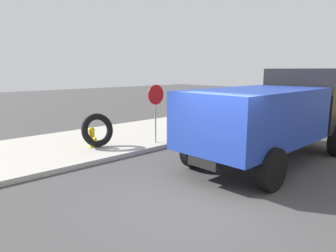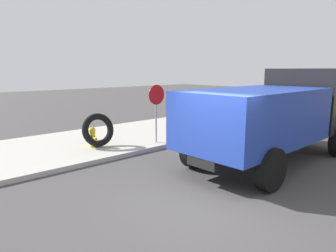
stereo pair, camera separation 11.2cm
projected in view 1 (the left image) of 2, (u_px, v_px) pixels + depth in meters
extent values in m
plane|color=#423F3F|center=(197.00, 201.00, 6.96)|extent=(80.00, 80.00, 0.00)
cube|color=#ADA89E|center=(69.00, 146.00, 11.63)|extent=(36.00, 5.00, 0.15)
cylinder|color=yellow|center=(92.00, 140.00, 11.18)|extent=(0.21, 0.21, 0.57)
sphere|color=yellow|center=(92.00, 130.00, 11.11)|extent=(0.24, 0.24, 0.24)
cylinder|color=yellow|center=(94.00, 139.00, 11.03)|extent=(0.09, 0.17, 0.09)
cylinder|color=yellow|center=(89.00, 137.00, 11.30)|extent=(0.09, 0.17, 0.09)
cylinder|color=yellow|center=(95.00, 140.00, 11.04)|extent=(0.11, 0.17, 0.11)
torus|color=black|center=(98.00, 130.00, 11.15)|extent=(1.26, 0.56, 1.26)
cylinder|color=gray|center=(155.00, 114.00, 11.73)|extent=(0.06, 0.06, 2.25)
cylinder|color=red|center=(156.00, 95.00, 11.56)|extent=(0.76, 0.02, 0.76)
cube|color=#1E3899|center=(255.00, 116.00, 9.00)|extent=(4.82, 2.53, 1.60)
cube|color=black|center=(306.00, 98.00, 11.38)|extent=(2.02, 2.51, 2.20)
cube|color=black|center=(271.00, 141.00, 9.91)|extent=(7.01, 0.95, 0.24)
cylinder|color=black|center=(271.00, 130.00, 12.38)|extent=(1.10, 0.31, 1.10)
cylinder|color=black|center=(195.00, 150.00, 9.28)|extent=(1.10, 0.31, 1.10)
cylinder|color=black|center=(272.00, 169.00, 7.49)|extent=(1.10, 0.31, 1.10)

